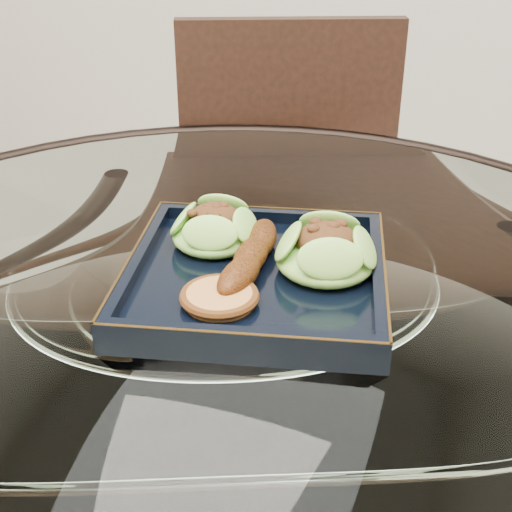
% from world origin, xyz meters
% --- Properties ---
extents(dining_table, '(1.13, 1.13, 0.77)m').
position_xyz_m(dining_table, '(-0.00, -0.00, 0.60)').
color(dining_table, white).
rests_on(dining_table, ground).
extents(dining_chair, '(0.52, 0.52, 0.94)m').
position_xyz_m(dining_chair, '(-0.06, 0.48, 0.53)').
color(dining_chair, black).
rests_on(dining_chair, ground).
extents(navy_plate, '(0.32, 0.32, 0.02)m').
position_xyz_m(navy_plate, '(0.02, 0.03, 0.77)').
color(navy_plate, black).
rests_on(navy_plate, dining_table).
extents(lettuce_wrap_left, '(0.12, 0.12, 0.03)m').
position_xyz_m(lettuce_wrap_left, '(-0.04, 0.07, 0.80)').
color(lettuce_wrap_left, '#5FA830').
rests_on(lettuce_wrap_left, navy_plate).
extents(lettuce_wrap_right, '(0.12, 0.12, 0.04)m').
position_xyz_m(lettuce_wrap_right, '(0.09, 0.06, 0.80)').
color(lettuce_wrap_right, '#5CA32F').
rests_on(lettuce_wrap_right, navy_plate).
extents(roasted_plantain, '(0.04, 0.16, 0.03)m').
position_xyz_m(roasted_plantain, '(0.02, 0.04, 0.80)').
color(roasted_plantain, '#612B0A').
rests_on(roasted_plantain, navy_plate).
extents(crumb_patty, '(0.09, 0.09, 0.01)m').
position_xyz_m(crumb_patty, '(0.01, -0.04, 0.79)').
color(crumb_patty, '#C77A42').
rests_on(crumb_patty, navy_plate).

